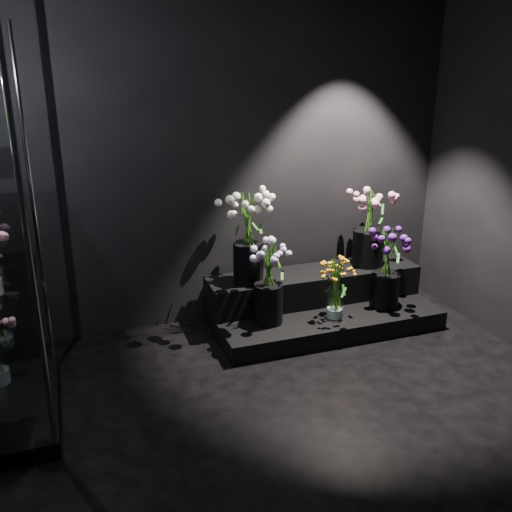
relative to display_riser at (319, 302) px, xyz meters
name	(u,v)px	position (x,y,z in m)	size (l,w,h in m)	color
floor	(318,462)	(-0.77, -1.63, -0.17)	(4.00, 4.00, 0.00)	black
wall_back	(216,154)	(-0.77, 0.37, 1.23)	(4.00, 4.00, 0.00)	black
display_riser	(319,302)	(0.00, 0.00, 0.00)	(1.84, 0.82, 0.41)	black
bouquet_orange_bells	(336,288)	(0.00, -0.28, 0.24)	(0.30, 0.30, 0.49)	white
bouquet_lilac	(269,276)	(-0.52, -0.18, 0.38)	(0.45, 0.45, 0.65)	black
bouquet_purple	(387,265)	(0.49, -0.21, 0.35)	(0.39, 0.39, 0.66)	black
bouquet_cream_roses	(248,232)	(-0.60, 0.08, 0.66)	(0.46, 0.46, 0.73)	black
bouquet_pink_roses	(370,224)	(0.50, 0.11, 0.61)	(0.38, 0.38, 0.66)	black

